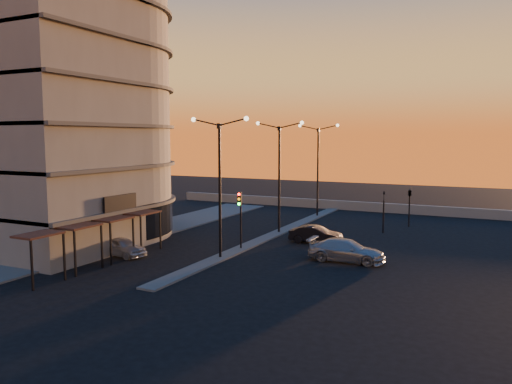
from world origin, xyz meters
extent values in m
plane|color=black|center=(0.00, 0.00, 0.00)|extent=(120.00, 120.00, 0.00)
cube|color=#4F4F4C|center=(-10.50, 4.00, 0.06)|extent=(5.00, 40.00, 0.12)
cube|color=#4F4F4C|center=(0.00, 10.00, 0.06)|extent=(1.20, 36.00, 0.12)
cube|color=slate|center=(2.00, 26.00, 0.50)|extent=(44.00, 0.50, 1.00)
cylinder|color=#69645C|center=(-14.00, 2.00, 12.50)|extent=(14.00, 14.00, 25.00)
cube|color=#69645C|center=(-14.00, -3.00, 12.50)|extent=(14.00, 10.00, 25.00)
cylinder|color=black|center=(-14.00, 2.00, 1.60)|extent=(14.16, 14.16, 2.40)
cube|color=black|center=(-6.80, -2.00, 3.60)|extent=(0.15, 3.20, 1.20)
cylinder|color=black|center=(0.00, 0.00, 4.50)|extent=(0.18, 0.18, 9.00)
cube|color=black|center=(0.00, 0.00, 8.90)|extent=(0.25, 0.25, 0.35)
sphere|color=#FFE5B2|center=(-2.00, 0.00, 9.35)|extent=(0.32, 0.32, 0.32)
sphere|color=#FFE5B2|center=(2.00, 0.00, 9.35)|extent=(0.32, 0.32, 0.32)
cylinder|color=black|center=(0.00, 10.00, 4.50)|extent=(0.18, 0.18, 9.00)
cube|color=black|center=(0.00, 10.00, 8.90)|extent=(0.25, 0.25, 0.35)
sphere|color=#FFE5B2|center=(-2.00, 10.00, 9.35)|extent=(0.32, 0.32, 0.32)
sphere|color=#FFE5B2|center=(2.00, 10.00, 9.35)|extent=(0.32, 0.32, 0.32)
cylinder|color=black|center=(0.00, 20.00, 4.50)|extent=(0.18, 0.18, 9.00)
cube|color=black|center=(0.00, 20.00, 8.90)|extent=(0.25, 0.25, 0.35)
sphere|color=#FFE5B2|center=(-2.00, 20.00, 9.35)|extent=(0.32, 0.32, 0.32)
sphere|color=#FFE5B2|center=(2.00, 20.00, 9.35)|extent=(0.32, 0.32, 0.32)
cylinder|color=black|center=(0.00, 3.00, 1.60)|extent=(0.12, 0.12, 3.20)
cube|color=black|center=(0.00, 2.82, 3.75)|extent=(0.28, 0.16, 1.00)
sphere|color=#FF0C05|center=(0.00, 2.72, 4.10)|extent=(0.20, 0.20, 0.20)
sphere|color=orange|center=(0.00, 2.72, 3.75)|extent=(0.20, 0.20, 0.20)
sphere|color=#0CFF26|center=(0.00, 2.72, 3.40)|extent=(0.20, 0.20, 0.20)
cylinder|color=black|center=(8.00, 14.00, 1.40)|extent=(0.12, 0.12, 2.80)
imported|color=black|center=(8.00, 14.00, 3.20)|extent=(0.13, 0.16, 0.80)
cylinder|color=black|center=(9.50, 18.00, 1.40)|extent=(0.12, 0.12, 2.80)
imported|color=black|center=(9.50, 18.00, 3.20)|extent=(0.42, 1.99, 0.80)
imported|color=#BABDC2|center=(-6.50, -2.36, 0.66)|extent=(4.06, 2.08, 1.32)
imported|color=black|center=(4.18, 7.51, 0.67)|extent=(4.12, 1.62, 1.34)
imported|color=#97999E|center=(7.89, 2.95, 0.73)|extent=(5.09, 2.17, 1.46)
camera|label=1|loc=(16.65, -28.65, 8.16)|focal=35.00mm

